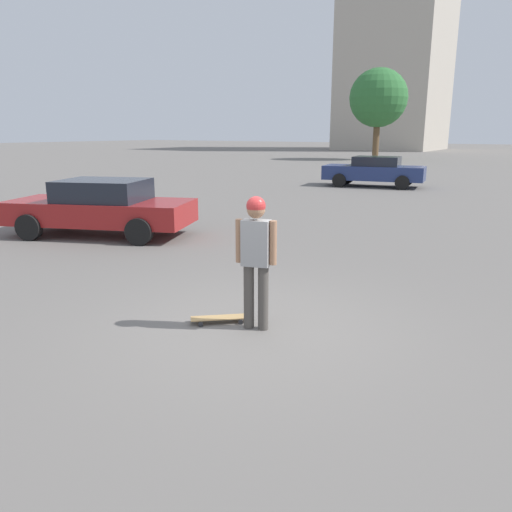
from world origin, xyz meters
name	(u,v)px	position (x,y,z in m)	size (l,w,h in m)	color
ground_plane	(256,328)	(0.00, 0.00, 0.00)	(220.00, 220.00, 0.00)	slate
person	(256,250)	(0.00, 0.00, 1.09)	(0.54, 0.30, 1.80)	#4C4742
skateboard	(220,318)	(0.53, 0.10, 0.06)	(0.74, 0.69, 0.08)	tan
car_parked_near	(101,207)	(6.72, -3.08, 0.74)	(4.97, 3.45, 1.42)	maroon
car_parked_far	(374,171)	(5.02, -18.11, 0.76)	(4.95, 2.61, 1.43)	navy
building_block_distant	(397,48)	(21.03, -68.44, 14.02)	(13.21, 13.73, 28.04)	#B2A899
tree_distant	(378,98)	(13.31, -40.97, 5.56)	(5.31, 5.31, 8.25)	brown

